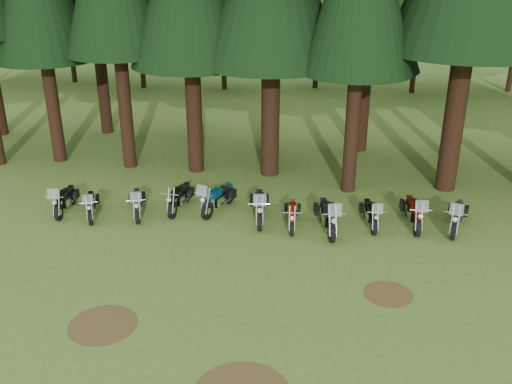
# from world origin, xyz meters

# --- Properties ---
(ground) EXTENTS (120.00, 120.00, 0.00)m
(ground) POSITION_xyz_m (0.00, 0.00, 0.00)
(ground) COLOR #426724
(ground) RESTS_ON ground
(decid_2) EXTENTS (6.72, 6.53, 8.40)m
(decid_2) POSITION_xyz_m (-10.43, 24.78, 4.95)
(decid_2) COLOR #311B10
(decid_2) RESTS_ON ground
(decid_3) EXTENTS (6.12, 5.95, 7.65)m
(decid_3) POSITION_xyz_m (-4.71, 25.13, 4.51)
(decid_3) COLOR #311B10
(decid_3) RESTS_ON ground
(decid_4) EXTENTS (5.93, 5.76, 7.41)m
(decid_4) POSITION_xyz_m (1.58, 26.32, 4.37)
(decid_4) COLOR #311B10
(decid_4) RESTS_ON ground
(dirt_patch_0) EXTENTS (1.80, 1.80, 0.01)m
(dirt_patch_0) POSITION_xyz_m (-3.00, -2.00, 0.01)
(dirt_patch_0) COLOR #4C3D1E
(dirt_patch_0) RESTS_ON ground
(dirt_patch_1) EXTENTS (1.40, 1.40, 0.01)m
(dirt_patch_1) POSITION_xyz_m (4.50, 0.50, 0.01)
(dirt_patch_1) COLOR #4C3D1E
(dirt_patch_1) RESTS_ON ground
(motorcycle_0) EXTENTS (0.52, 2.13, 1.34)m
(motorcycle_0) POSITION_xyz_m (-7.03, 4.50, 0.45)
(motorcycle_0) COLOR black
(motorcycle_0) RESTS_ON ground
(motorcycle_1) EXTENTS (0.94, 1.94, 1.26)m
(motorcycle_1) POSITION_xyz_m (-5.91, 4.24, 0.42)
(motorcycle_1) COLOR black
(motorcycle_1) RESTS_ON ground
(motorcycle_2) EXTENTS (0.92, 2.08, 1.33)m
(motorcycle_2) POSITION_xyz_m (-4.27, 4.60, 0.44)
(motorcycle_2) COLOR black
(motorcycle_2) RESTS_ON ground
(motorcycle_3) EXTENTS (0.38, 2.18, 0.89)m
(motorcycle_3) POSITION_xyz_m (-2.86, 5.28, 0.45)
(motorcycle_3) COLOR black
(motorcycle_3) RESTS_ON ground
(motorcycle_4) EXTENTS (1.02, 2.23, 1.43)m
(motorcycle_4) POSITION_xyz_m (-1.40, 5.33, 0.48)
(motorcycle_4) COLOR black
(motorcycle_4) RESTS_ON ground
(motorcycle_5) EXTENTS (0.63, 2.38, 1.49)m
(motorcycle_5) POSITION_xyz_m (0.23, 4.77, 0.50)
(motorcycle_5) COLOR black
(motorcycle_5) RESTS_ON ground
(motorcycle_6) EXTENTS (0.33, 1.98, 0.81)m
(motorcycle_6) POSITION_xyz_m (1.44, 4.45, 0.41)
(motorcycle_6) COLOR black
(motorcycle_6) RESTS_ON ground
(motorcycle_7) EXTENTS (0.77, 2.42, 1.52)m
(motorcycle_7) POSITION_xyz_m (2.67, 4.28, 0.51)
(motorcycle_7) COLOR black
(motorcycle_7) RESTS_ON ground
(motorcycle_8) EXTENTS (0.53, 2.02, 1.27)m
(motorcycle_8) POSITION_xyz_m (4.17, 4.87, 0.42)
(motorcycle_8) COLOR black
(motorcycle_8) RESTS_ON ground
(motorcycle_9) EXTENTS (0.50, 2.31, 1.45)m
(motorcycle_9) POSITION_xyz_m (5.65, 5.07, 0.48)
(motorcycle_9) COLOR black
(motorcycle_9) RESTS_ON ground
(motorcycle_10) EXTENTS (0.89, 2.27, 1.44)m
(motorcycle_10) POSITION_xyz_m (7.11, 4.95, 0.48)
(motorcycle_10) COLOR black
(motorcycle_10) RESTS_ON ground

